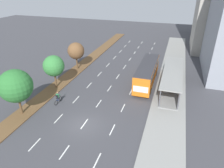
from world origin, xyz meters
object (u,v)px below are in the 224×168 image
bus (147,72)px  median_tree_nearest (16,86)px  median_tree_third (76,51)px  median_tree_second (54,66)px  bus_shelter (174,78)px  cyclist (58,98)px

bus → median_tree_nearest: size_ratio=1.90×
median_tree_nearest → median_tree_third: size_ratio=1.16×
bus → median_tree_nearest: 19.51m
median_tree_nearest → median_tree_third: (0.10, 15.61, -0.34)m
bus → median_tree_second: bearing=-156.3°
bus_shelter → median_tree_second: bearing=-163.9°
bus_shelter → bus: bus is taller
median_tree_nearest → median_tree_second: size_ratio=1.15×
bus → median_tree_second: (-13.47, -5.92, 1.59)m
cyclist → median_tree_third: median_tree_third is taller
bus_shelter → median_tree_nearest: bearing=-144.4°
bus → cyclist: bus is taller
bus → cyclist: size_ratio=6.20×
median_tree_third → bus: bearing=-7.9°
median_tree_nearest → median_tree_third: bearing=89.6°
bus → median_tree_third: 13.86m
bus_shelter → median_tree_third: size_ratio=2.59×
bus_shelter → median_tree_third: bearing=171.4°
bus_shelter → bus: 4.36m
median_tree_nearest → median_tree_second: bearing=88.1°
bus_shelter → bus: (-4.28, 0.81, 0.20)m
cyclist → median_tree_nearest: size_ratio=0.31×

